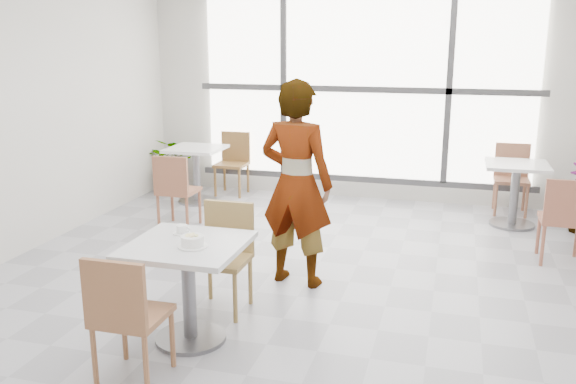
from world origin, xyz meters
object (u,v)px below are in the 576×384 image
(chair_far, at_px, (225,249))
(bg_chair_right_near, at_px, (565,215))
(chair_near, at_px, (125,311))
(bg_chair_left_near, at_px, (175,187))
(main_table, at_px, (188,273))
(oatmeal_bowl, at_px, (193,241))
(bg_chair_right_far, at_px, (512,173))
(coffee_cup, at_px, (182,230))
(person, at_px, (296,184))
(bg_table_left, at_px, (196,167))
(bg_chair_left_far, at_px, (233,159))
(bg_table_right, at_px, (515,185))
(plant_left, at_px, (174,164))

(chair_far, bearing_deg, bg_chair_right_near, 32.49)
(chair_near, xyz_separation_m, bg_chair_left_near, (-1.15, 3.09, 0.00))
(main_table, xyz_separation_m, bg_chair_left_near, (-1.29, 2.45, -0.02))
(chair_near, bearing_deg, bg_chair_right_near, -134.42)
(oatmeal_bowl, relative_size, bg_chair_right_far, 0.24)
(oatmeal_bowl, bearing_deg, main_table, 137.70)
(coffee_cup, xyz_separation_m, person, (0.58, 1.09, 0.14))
(chair_near, height_order, coffee_cup, chair_near)
(coffee_cup, relative_size, bg_table_left, 0.21)
(bg_chair_left_near, bearing_deg, oatmeal_bowl, 118.50)
(oatmeal_bowl, bearing_deg, bg_chair_left_far, 107.11)
(main_table, distance_m, coffee_cup, 0.33)
(bg_table_left, relative_size, bg_chair_left_far, 0.86)
(person, distance_m, bg_table_left, 3.11)
(coffee_cup, relative_size, bg_table_right, 0.21)
(chair_near, height_order, oatmeal_bowl, chair_near)
(bg_table_right, bearing_deg, plant_left, 173.50)
(chair_near, xyz_separation_m, bg_table_left, (-1.41, 4.25, -0.01))
(bg_chair_left_near, bearing_deg, bg_table_right, -162.69)
(bg_table_left, xyz_separation_m, bg_chair_right_far, (4.04, 0.62, 0.01))
(oatmeal_bowl, xyz_separation_m, bg_chair_left_near, (-1.37, 2.52, -0.29))
(bg_table_left, bearing_deg, bg_table_right, 0.18)
(person, bearing_deg, main_table, 79.12)
(person, xyz_separation_m, bg_chair_left_far, (-1.70, 2.94, -0.41))
(chair_far, bearing_deg, bg_table_left, 117.84)
(chair_far, relative_size, plant_left, 1.13)
(chair_near, distance_m, person, 2.04)
(chair_near, bearing_deg, bg_table_left, -71.67)
(oatmeal_bowl, relative_size, bg_chair_left_far, 0.24)
(person, bearing_deg, bg_chair_left_far, -50.72)
(main_table, relative_size, chair_far, 0.92)
(bg_chair_right_near, bearing_deg, chair_far, 32.49)
(coffee_cup, bearing_deg, bg_chair_right_near, 36.84)
(bg_table_left, bearing_deg, bg_chair_right_far, 8.78)
(bg_table_left, relative_size, bg_chair_right_near, 0.86)
(bg_chair_left_near, relative_size, plant_left, 1.13)
(bg_table_right, height_order, plant_left, plant_left)
(bg_chair_right_far, bearing_deg, bg_table_right, -90.15)
(chair_near, bearing_deg, oatmeal_bowl, -110.46)
(bg_chair_left_near, bearing_deg, person, 146.10)
(chair_near, distance_m, chair_far, 1.27)
(bg_chair_left_near, height_order, plant_left, bg_chair_left_near)
(person, xyz_separation_m, bg_table_right, (2.03, 2.36, -0.43))
(chair_far, distance_m, person, 0.89)
(bg_table_left, relative_size, plant_left, 0.98)
(bg_table_right, xyz_separation_m, plant_left, (-4.63, 0.53, -0.10))
(main_table, xyz_separation_m, bg_chair_right_near, (2.84, 2.40, -0.02))
(person, distance_m, plant_left, 3.92)
(bg_table_right, bearing_deg, bg_chair_left_near, -162.69)
(bg_table_left, height_order, bg_table_right, same)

